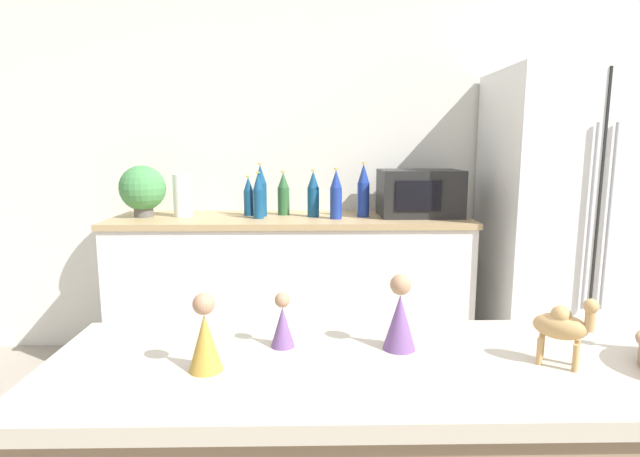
{
  "coord_description": "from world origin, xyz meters",
  "views": [
    {
      "loc": [
        -0.23,
        -0.6,
        1.36
      ],
      "look_at": [
        -0.19,
        1.38,
        1.03
      ],
      "focal_mm": 28.0,
      "sensor_mm": 36.0,
      "label": 1
    }
  ],
  "objects_px": {
    "refrigerator": "(563,224)",
    "camel_figurine": "(563,325)",
    "back_bottle_2": "(283,194)",
    "paper_towel_roll": "(182,195)",
    "back_bottle_1": "(249,197)",
    "back_bottle_5": "(313,194)",
    "potted_plant": "(142,189)",
    "back_bottle_4": "(261,191)",
    "wise_man_figurine_purple": "(283,323)",
    "back_bottle_3": "(336,195)",
    "wise_man_figurine_blue": "(205,338)",
    "microwave": "(419,193)",
    "back_bottle_0": "(258,196)",
    "wise_man_figurine_crimson": "(400,317)",
    "back_bottle_6": "(363,191)"
  },
  "relations": [
    {
      "from": "refrigerator",
      "to": "wise_man_figurine_blue",
      "type": "bearing_deg",
      "value": -130.78
    },
    {
      "from": "paper_towel_roll",
      "to": "camel_figurine",
      "type": "height_order",
      "value": "paper_towel_roll"
    },
    {
      "from": "back_bottle_2",
      "to": "wise_man_figurine_crimson",
      "type": "bearing_deg",
      "value": -80.03
    },
    {
      "from": "back_bottle_1",
      "to": "back_bottle_5",
      "type": "height_order",
      "value": "back_bottle_5"
    },
    {
      "from": "back_bottle_1",
      "to": "wise_man_figurine_crimson",
      "type": "height_order",
      "value": "back_bottle_1"
    },
    {
      "from": "paper_towel_roll",
      "to": "back_bottle_2",
      "type": "bearing_deg",
      "value": 5.74
    },
    {
      "from": "refrigerator",
      "to": "potted_plant",
      "type": "distance_m",
      "value": 2.53
    },
    {
      "from": "potted_plant",
      "to": "back_bottle_2",
      "type": "relative_size",
      "value": 1.14
    },
    {
      "from": "refrigerator",
      "to": "microwave",
      "type": "relative_size",
      "value": 3.73
    },
    {
      "from": "wise_man_figurine_purple",
      "to": "potted_plant",
      "type": "bearing_deg",
      "value": 115.78
    },
    {
      "from": "refrigerator",
      "to": "wise_man_figurine_purple",
      "type": "xyz_separation_m",
      "value": [
        -1.58,
        -1.88,
        0.08
      ]
    },
    {
      "from": "paper_towel_roll",
      "to": "back_bottle_3",
      "type": "relative_size",
      "value": 0.87
    },
    {
      "from": "back_bottle_2",
      "to": "paper_towel_roll",
      "type": "bearing_deg",
      "value": -174.26
    },
    {
      "from": "potted_plant",
      "to": "back_bottle_5",
      "type": "xyz_separation_m",
      "value": [
        1.02,
        -0.02,
        -0.03
      ]
    },
    {
      "from": "back_bottle_1",
      "to": "camel_figurine",
      "type": "bearing_deg",
      "value": -67.33
    },
    {
      "from": "back_bottle_1",
      "to": "wise_man_figurine_blue",
      "type": "xyz_separation_m",
      "value": [
        0.17,
        -2.12,
        -0.07
      ]
    },
    {
      "from": "back_bottle_1",
      "to": "refrigerator",
      "type": "bearing_deg",
      "value": -3.77
    },
    {
      "from": "paper_towel_roll",
      "to": "wise_man_figurine_purple",
      "type": "relative_size",
      "value": 2.08
    },
    {
      "from": "back_bottle_5",
      "to": "wise_man_figurine_purple",
      "type": "xyz_separation_m",
      "value": [
        -0.08,
        -1.94,
        -0.1
      ]
    },
    {
      "from": "back_bottle_2",
      "to": "wise_man_figurine_purple",
      "type": "xyz_separation_m",
      "value": [
        0.11,
        -2.03,
        -0.09
      ]
    },
    {
      "from": "potted_plant",
      "to": "back_bottle_5",
      "type": "bearing_deg",
      "value": -0.86
    },
    {
      "from": "potted_plant",
      "to": "back_bottle_3",
      "type": "relative_size",
      "value": 1.04
    },
    {
      "from": "back_bottle_2",
      "to": "back_bottle_5",
      "type": "bearing_deg",
      "value": -25.48
    },
    {
      "from": "camel_figurine",
      "to": "wise_man_figurine_crimson",
      "type": "distance_m",
      "value": 0.32
    },
    {
      "from": "back_bottle_2",
      "to": "back_bottle_3",
      "type": "distance_m",
      "value": 0.36
    },
    {
      "from": "wise_man_figurine_blue",
      "to": "wise_man_figurine_purple",
      "type": "relative_size",
      "value": 1.28
    },
    {
      "from": "back_bottle_2",
      "to": "wise_man_figurine_purple",
      "type": "bearing_deg",
      "value": -87.03
    },
    {
      "from": "back_bottle_0",
      "to": "wise_man_figurine_crimson",
      "type": "bearing_deg",
      "value": -75.22
    },
    {
      "from": "refrigerator",
      "to": "camel_figurine",
      "type": "distance_m",
      "value": 2.23
    },
    {
      "from": "microwave",
      "to": "back_bottle_3",
      "type": "xyz_separation_m",
      "value": [
        -0.51,
        -0.12,
        0.0
      ]
    },
    {
      "from": "back_bottle_1",
      "to": "wise_man_figurine_crimson",
      "type": "relative_size",
      "value": 1.47
    },
    {
      "from": "potted_plant",
      "to": "wise_man_figurine_crimson",
      "type": "height_order",
      "value": "potted_plant"
    },
    {
      "from": "back_bottle_4",
      "to": "back_bottle_6",
      "type": "xyz_separation_m",
      "value": [
        0.62,
        -0.03,
        0.0
      ]
    },
    {
      "from": "potted_plant",
      "to": "microwave",
      "type": "relative_size",
      "value": 0.64
    },
    {
      "from": "back_bottle_4",
      "to": "back_bottle_3",
      "type": "bearing_deg",
      "value": -15.43
    },
    {
      "from": "potted_plant",
      "to": "back_bottle_4",
      "type": "distance_m",
      "value": 0.71
    },
    {
      "from": "back_bottle_1",
      "to": "wise_man_figurine_purple",
      "type": "bearing_deg",
      "value": -80.99
    },
    {
      "from": "back_bottle_2",
      "to": "camel_figurine",
      "type": "relative_size",
      "value": 1.85
    },
    {
      "from": "refrigerator",
      "to": "back_bottle_1",
      "type": "bearing_deg",
      "value": 176.23
    },
    {
      "from": "wise_man_figurine_purple",
      "to": "back_bottle_4",
      "type": "bearing_deg",
      "value": 96.93
    },
    {
      "from": "potted_plant",
      "to": "back_bottle_2",
      "type": "height_order",
      "value": "potted_plant"
    },
    {
      "from": "back_bottle_3",
      "to": "back_bottle_4",
      "type": "height_order",
      "value": "back_bottle_4"
    },
    {
      "from": "paper_towel_roll",
      "to": "back_bottle_2",
      "type": "relative_size",
      "value": 0.95
    },
    {
      "from": "refrigerator",
      "to": "back_bottle_6",
      "type": "relative_size",
      "value": 5.48
    },
    {
      "from": "potted_plant",
      "to": "camel_figurine",
      "type": "relative_size",
      "value": 2.11
    },
    {
      "from": "back_bottle_1",
      "to": "back_bottle_4",
      "type": "bearing_deg",
      "value": -19.78
    },
    {
      "from": "back_bottle_4",
      "to": "paper_towel_roll",
      "type": "bearing_deg",
      "value": -179.13
    },
    {
      "from": "paper_towel_roll",
      "to": "camel_figurine",
      "type": "bearing_deg",
      "value": -58.43
    },
    {
      "from": "refrigerator",
      "to": "wise_man_figurine_blue",
      "type": "relative_size",
      "value": 11.4
    },
    {
      "from": "refrigerator",
      "to": "back_bottle_2",
      "type": "bearing_deg",
      "value": 174.88
    }
  ]
}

